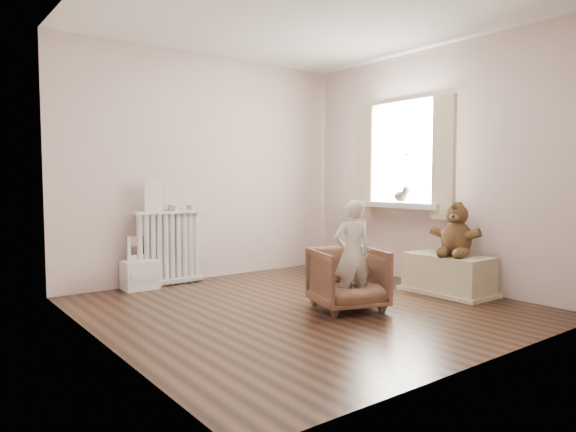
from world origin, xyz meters
TOP-DOWN VIEW (x-y plane):
  - floor at (0.00, 0.00)m, footprint 3.60×3.60m
  - ceiling at (0.00, 0.00)m, footprint 3.60×3.60m
  - back_wall at (0.00, 1.80)m, footprint 3.60×0.02m
  - front_wall at (0.00, -1.80)m, footprint 3.60×0.02m
  - left_wall at (-1.80, 0.00)m, footprint 0.02×3.60m
  - right_wall at (1.80, 0.00)m, footprint 0.02×3.60m
  - window at (1.76, 0.30)m, footprint 0.03×0.90m
  - window_sill at (1.67, 0.30)m, footprint 0.22×1.10m
  - curtain_left at (1.65, -0.27)m, footprint 0.06×0.26m
  - curtain_right at (1.65, 0.87)m, footprint 0.06×0.26m
  - radiator at (-0.57, 1.68)m, footprint 0.78×0.15m
  - paper_doll at (-0.74, 1.68)m, footprint 0.20×0.02m
  - tin_a at (-0.51, 1.68)m, footprint 0.11×0.11m
  - tin_b at (-0.29, 1.68)m, footprint 0.10×0.10m
  - toy_vanity at (-0.91, 1.65)m, footprint 0.35×0.25m
  - armchair at (0.26, -0.29)m, footprint 0.74×0.76m
  - child at (0.26, -0.34)m, footprint 0.40×0.33m
  - toy_bench at (1.52, -0.45)m, footprint 0.45×0.84m
  - teddy_bear at (1.54, -0.53)m, footprint 0.51×0.45m
  - plush_cat at (1.66, 0.30)m, footprint 0.19×0.25m

SIDE VIEW (x-z plane):
  - floor at x=0.00m, z-range -0.01..0.01m
  - toy_bench at x=1.52m, z-range 0.00..0.40m
  - armchair at x=0.26m, z-range 0.00..0.55m
  - toy_vanity at x=-0.91m, z-range 0.00..0.55m
  - radiator at x=-0.57m, z-range -0.02..0.80m
  - child at x=0.26m, z-range 0.02..0.98m
  - teddy_bear at x=1.54m, z-range 0.40..0.94m
  - tin_b at x=-0.29m, z-range 0.82..0.87m
  - tin_a at x=-0.51m, z-range 0.82..0.89m
  - window_sill at x=1.67m, z-range 0.84..0.90m
  - paper_doll at x=-0.74m, z-range 0.82..1.15m
  - plush_cat at x=1.66m, z-range 0.91..1.09m
  - back_wall at x=0.00m, z-range 0.00..2.60m
  - front_wall at x=0.00m, z-range 0.00..2.60m
  - left_wall at x=-1.80m, z-range 0.00..2.60m
  - right_wall at x=1.80m, z-range 0.00..2.60m
  - curtain_left at x=1.65m, z-range 0.74..2.04m
  - curtain_right at x=1.65m, z-range 0.74..2.04m
  - window at x=1.76m, z-range 0.90..2.00m
  - ceiling at x=0.00m, z-range 2.60..2.60m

